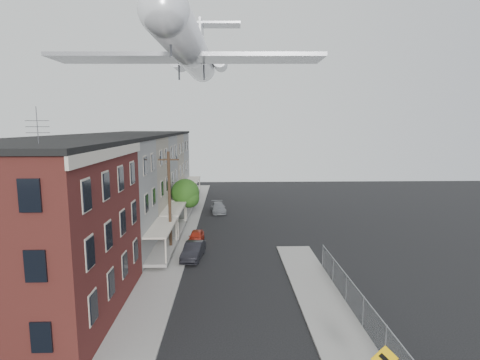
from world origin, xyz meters
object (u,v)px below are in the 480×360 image
(car_far, at_px, (218,208))
(airplane, at_px, (191,51))
(car_mid, at_px, (193,251))
(street_tree, at_px, (186,194))
(car_near, at_px, (196,236))
(utility_pole, at_px, (170,201))

(car_far, relative_size, airplane, 0.14)
(car_mid, relative_size, car_far, 0.95)
(car_mid, bearing_deg, street_tree, 105.97)
(car_near, distance_m, car_mid, 4.50)
(street_tree, bearing_deg, car_far, 57.78)
(car_far, height_order, airplane, airplane)
(car_near, relative_size, car_mid, 0.80)
(utility_pole, distance_m, car_mid, 4.81)
(street_tree, bearing_deg, car_mid, -81.03)
(car_near, bearing_deg, car_far, 84.71)
(utility_pole, distance_m, car_near, 5.41)
(utility_pole, xyz_separation_m, airplane, (1.09, 10.13, 14.59))
(utility_pole, relative_size, car_mid, 2.18)
(street_tree, xyz_separation_m, car_near, (1.67, -7.02, -2.88))
(street_tree, bearing_deg, car_near, -76.60)
(utility_pole, distance_m, airplane, 17.79)
(car_near, height_order, airplane, airplane)
(street_tree, relative_size, car_near, 1.56)
(car_mid, relative_size, airplane, 0.13)
(street_tree, distance_m, car_near, 7.77)
(utility_pole, bearing_deg, car_near, 55.45)
(street_tree, xyz_separation_m, car_mid, (1.82, -11.52, -2.77))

